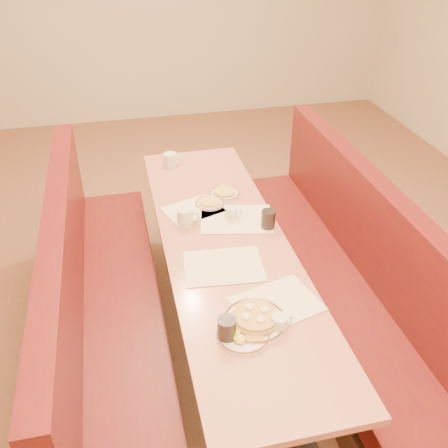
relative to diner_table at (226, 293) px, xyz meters
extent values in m
plane|color=#9E6647|center=(0.00, 0.00, -0.37)|extent=(8.00, 8.00, 0.00)
cube|color=beige|center=(0.00, 4.00, 1.03)|extent=(6.00, 0.04, 2.80)
cube|color=black|center=(0.00, 0.00, -0.34)|extent=(0.55, 1.88, 0.06)
cube|color=black|center=(0.00, 0.00, -0.02)|extent=(0.15, 1.75, 0.71)
cube|color=#C5655B|center=(0.00, 0.00, 0.36)|extent=(0.70, 2.50, 0.04)
cube|color=#4C3326|center=(-0.68, 0.00, -0.27)|extent=(0.55, 2.50, 0.20)
cube|color=#561B0E|center=(-0.68, 0.00, 0.00)|extent=(0.55, 2.50, 0.16)
cube|color=#561B0E|center=(-0.89, 0.00, 0.38)|extent=(0.12, 2.50, 0.60)
cube|color=#4C3326|center=(0.68, 0.00, -0.27)|extent=(0.55, 2.50, 0.20)
cube|color=#561B0E|center=(0.68, 0.00, 0.00)|extent=(0.55, 2.50, 0.16)
cube|color=#561B0E|center=(0.89, 0.00, 0.38)|extent=(0.12, 2.50, 0.60)
cube|color=beige|center=(-0.06, -0.21, 0.38)|extent=(0.44, 0.35, 0.00)
cube|color=beige|center=(0.12, -0.55, 0.38)|extent=(0.46, 0.39, 0.00)
cube|color=beige|center=(-0.12, 0.39, 0.38)|extent=(0.41, 0.36, 0.00)
cube|color=beige|center=(0.12, 0.23, 0.38)|extent=(0.49, 0.41, 0.00)
cylinder|color=silver|center=(-0.01, -0.65, 0.39)|extent=(0.30, 0.30, 0.02)
torus|color=brown|center=(-0.01, -0.65, 0.39)|extent=(0.29, 0.29, 0.01)
cylinder|color=gold|center=(-0.01, -0.65, 0.41)|extent=(0.22, 0.22, 0.02)
cylinder|color=gold|center=(-0.01, -0.65, 0.42)|extent=(0.21, 0.21, 0.02)
cylinder|color=beige|center=(0.03, -0.64, 0.44)|extent=(0.04, 0.04, 0.01)
cylinder|color=beige|center=(-0.03, -0.60, 0.44)|extent=(0.04, 0.04, 0.01)
cylinder|color=beige|center=(-0.06, -0.66, 0.44)|extent=(0.04, 0.04, 0.01)
cylinder|color=beige|center=(0.00, -0.69, 0.44)|extent=(0.04, 0.04, 0.01)
cylinder|color=silver|center=(-0.09, -0.72, 0.38)|extent=(0.25, 0.25, 0.02)
torus|color=brown|center=(-0.09, -0.72, 0.39)|extent=(0.24, 0.24, 0.01)
ellipsoid|color=yellow|center=(-0.13, -0.72, 0.41)|extent=(0.06, 0.06, 0.03)
ellipsoid|color=yellow|center=(-0.11, -0.76, 0.41)|extent=(0.05, 0.05, 0.03)
ellipsoid|color=yellow|center=(-0.14, -0.69, 0.41)|extent=(0.05, 0.05, 0.03)
cylinder|color=brown|center=(-0.05, -0.71, 0.40)|extent=(0.09, 0.02, 0.02)
cylinder|color=brown|center=(-0.05, -0.68, 0.40)|extent=(0.09, 0.02, 0.02)
cube|color=#BD8A3B|center=(-0.05, -0.76, 0.40)|extent=(0.08, 0.07, 0.02)
cylinder|color=silver|center=(0.12, 0.54, 0.38)|extent=(0.21, 0.21, 0.02)
torus|color=brown|center=(0.12, 0.54, 0.39)|extent=(0.20, 0.20, 0.01)
cylinder|color=#E0B64F|center=(0.12, 0.54, 0.40)|extent=(0.14, 0.14, 0.02)
ellipsoid|color=yellow|center=(0.09, 0.56, 0.41)|extent=(0.04, 0.04, 0.02)
cylinder|color=silver|center=(0.00, 0.44, 0.38)|extent=(0.19, 0.19, 0.01)
torus|color=brown|center=(0.00, 0.44, 0.39)|extent=(0.19, 0.19, 0.01)
cylinder|color=#E0B64F|center=(0.00, 0.44, 0.40)|extent=(0.13, 0.13, 0.01)
ellipsoid|color=yellow|center=(-0.03, 0.45, 0.40)|extent=(0.04, 0.04, 0.02)
cylinder|color=silver|center=(0.08, -0.71, 0.42)|extent=(0.07, 0.07, 0.08)
torus|color=silver|center=(0.12, -0.71, 0.42)|extent=(0.06, 0.02, 0.06)
cylinder|color=black|center=(0.08, -0.71, 0.45)|extent=(0.06, 0.06, 0.01)
cylinder|color=silver|center=(-0.19, 0.25, 0.43)|extent=(0.10, 0.10, 0.10)
torus|color=silver|center=(-0.14, 0.24, 0.43)|extent=(0.07, 0.03, 0.07)
cylinder|color=black|center=(-0.19, 0.25, 0.47)|extent=(0.08, 0.08, 0.01)
cylinder|color=silver|center=(0.09, 0.24, 0.42)|extent=(0.07, 0.07, 0.08)
torus|color=silver|center=(0.13, 0.24, 0.42)|extent=(0.06, 0.02, 0.06)
cylinder|color=black|center=(0.09, 0.24, 0.45)|extent=(0.06, 0.06, 0.01)
cylinder|color=silver|center=(-0.17, 1.04, 0.42)|extent=(0.09, 0.09, 0.10)
torus|color=silver|center=(-0.12, 1.03, 0.42)|extent=(0.07, 0.02, 0.07)
cylinder|color=black|center=(-0.17, 1.04, 0.47)|extent=(0.08, 0.08, 0.01)
cylinder|color=black|center=(-0.16, -0.72, 0.43)|extent=(0.08, 0.08, 0.11)
cylinder|color=silver|center=(-0.16, -0.72, 0.43)|extent=(0.08, 0.08, 0.12)
cylinder|color=black|center=(0.28, 0.10, 0.43)|extent=(0.08, 0.08, 0.11)
cylinder|color=silver|center=(0.28, 0.10, 0.43)|extent=(0.08, 0.08, 0.11)
camera|label=1|loc=(-0.53, -2.24, 2.01)|focal=40.00mm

